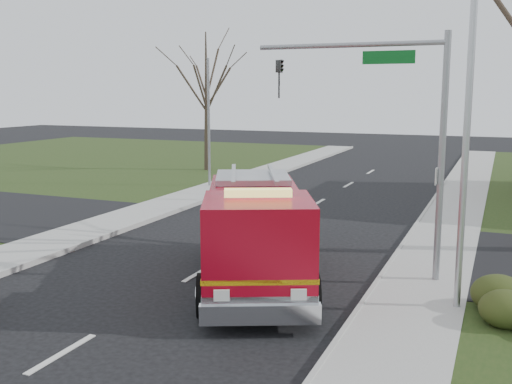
% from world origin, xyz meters
% --- Properties ---
extents(ground, '(120.00, 120.00, 0.00)m').
position_xyz_m(ground, '(0.00, 0.00, 0.00)').
color(ground, black).
rests_on(ground, ground).
extents(sidewalk_right, '(2.40, 80.00, 0.15)m').
position_xyz_m(sidewalk_right, '(6.20, 0.00, 0.07)').
color(sidewalk_right, '#9B9B96').
rests_on(sidewalk_right, ground).
extents(sidewalk_left, '(2.40, 80.00, 0.15)m').
position_xyz_m(sidewalk_left, '(-6.20, 0.00, 0.07)').
color(sidewalk_left, '#9B9B96').
rests_on(sidewalk_left, ground).
extents(bare_tree_left, '(4.50, 4.50, 9.00)m').
position_xyz_m(bare_tree_left, '(-10.00, 20.00, 5.56)').
color(bare_tree_left, '#32261D').
rests_on(bare_tree_left, ground).
extents(traffic_signal_mast, '(5.29, 0.18, 6.80)m').
position_xyz_m(traffic_signal_mast, '(5.21, 1.50, 4.71)').
color(traffic_signal_mast, gray).
rests_on(traffic_signal_mast, ground).
extents(streetlight_pole, '(1.48, 0.16, 8.40)m').
position_xyz_m(streetlight_pole, '(7.14, -0.50, 4.55)').
color(streetlight_pole, '#B7BABF').
rests_on(streetlight_pole, ground).
extents(utility_pole_far, '(0.14, 0.14, 7.00)m').
position_xyz_m(utility_pole_far, '(-6.80, 14.00, 3.50)').
color(utility_pole_far, gray).
rests_on(utility_pole_far, ground).
extents(fire_engine, '(5.44, 7.93, 3.04)m').
position_xyz_m(fire_engine, '(1.88, -0.34, 1.38)').
color(fire_engine, '#9C0719').
rests_on(fire_engine, ground).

